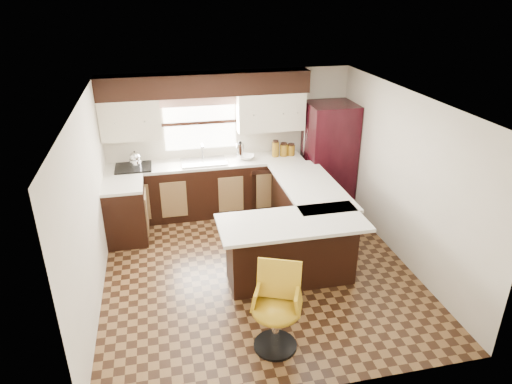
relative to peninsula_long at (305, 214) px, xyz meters
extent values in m
plane|color=#49301A|center=(-0.90, -0.62, -0.45)|extent=(4.40, 4.40, 0.00)
plane|color=silver|center=(-0.90, -0.62, 1.95)|extent=(4.40, 4.40, 0.00)
plane|color=beige|center=(-0.90, 1.58, 0.75)|extent=(4.40, 0.00, 4.40)
plane|color=beige|center=(-0.90, -2.83, 0.75)|extent=(4.40, 0.00, 4.40)
plane|color=beige|center=(-3.00, -0.62, 0.75)|extent=(0.00, 4.40, 4.40)
plane|color=beige|center=(1.20, -0.62, 0.75)|extent=(0.00, 4.40, 4.40)
cube|color=black|center=(-1.35, 1.28, 0.00)|extent=(3.30, 0.60, 0.90)
cube|color=black|center=(-2.70, 0.62, 0.00)|extent=(0.60, 0.70, 0.90)
cube|color=silver|center=(-1.35, 1.28, 0.47)|extent=(3.30, 0.60, 0.04)
cube|color=silver|center=(-2.70, 0.62, 0.47)|extent=(0.60, 0.70, 0.04)
cube|color=black|center=(-1.30, 1.40, 1.77)|extent=(3.40, 0.35, 0.36)
cube|color=beige|center=(-2.52, 1.40, 1.27)|extent=(0.94, 0.35, 0.64)
cube|color=beige|center=(-0.22, 1.40, 1.27)|extent=(1.14, 0.35, 0.64)
cube|color=white|center=(-1.40, 1.56, 1.10)|extent=(1.20, 0.02, 0.90)
cube|color=#D19B93|center=(-1.40, 1.52, 1.49)|extent=(1.30, 0.06, 0.18)
cube|color=#B2B2B7|center=(-1.40, 1.25, 0.51)|extent=(0.75, 0.45, 0.03)
cube|color=black|center=(-0.35, 0.99, -0.02)|extent=(0.58, 0.03, 0.78)
cube|color=black|center=(-2.55, 1.25, 0.51)|extent=(0.58, 0.50, 0.02)
cube|color=black|center=(0.00, 0.00, 0.00)|extent=(0.60, 1.95, 0.90)
cube|color=black|center=(-0.53, -0.97, 0.00)|extent=(1.65, 0.60, 0.90)
cube|color=silver|center=(0.05, 0.00, 0.47)|extent=(0.84, 1.95, 0.04)
cube|color=silver|center=(-0.55, -1.06, 0.47)|extent=(1.89, 0.84, 0.04)
cube|color=black|center=(0.78, 1.16, 0.48)|extent=(0.80, 0.76, 1.86)
cylinder|color=silver|center=(-0.77, 1.28, 0.64)|extent=(0.13, 0.13, 0.29)
imported|color=white|center=(-0.67, 1.28, 0.53)|extent=(0.35, 0.35, 0.07)
cylinder|color=brown|center=(-0.15, 1.30, 0.62)|extent=(0.12, 0.12, 0.26)
cylinder|color=brown|center=(0.00, 1.30, 0.60)|extent=(0.14, 0.14, 0.20)
cylinder|color=brown|center=(0.13, 1.30, 0.59)|extent=(0.13, 0.13, 0.18)
camera|label=1|loc=(-2.09, -5.93, 3.22)|focal=32.00mm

